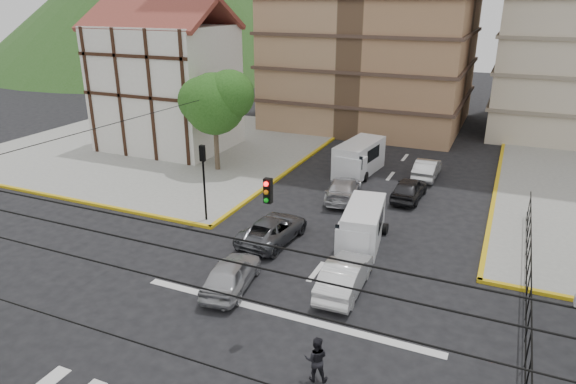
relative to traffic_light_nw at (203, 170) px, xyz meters
The scene contains 17 objects.
ground 11.46m from the traffic_light_nw, 45.00° to the right, with size 160.00×160.00×0.00m, color black.
sidewalk_nw 17.52m from the traffic_light_nw, 135.00° to the left, with size 26.00×26.00×0.15m, color gray.
stop_line 10.68m from the traffic_light_nw, 40.24° to the right, with size 13.00×0.40×0.01m, color silver.
tudor_building 16.70m from the traffic_light_nw, 132.55° to the left, with size 10.80×8.05×12.23m.
park_fence 17.40m from the traffic_light_nw, 11.11° to the right, with size 0.10×22.50×1.66m, color black, non-canonical shape.
tree_tudor 9.42m from the traffic_light_nw, 116.53° to the left, with size 5.39×4.40×7.43m.
traffic_light_nw is the anchor object (origin of this frame).
traffic_light_hanging 12.86m from the traffic_light_nw, 51.58° to the right, with size 18.00×9.12×0.92m.
van_right_lane 9.21m from the traffic_light_nw, ahead, with size 2.36×4.72×2.04m.
van_left_lane 13.09m from the traffic_light_nw, 64.97° to the left, with size 2.65×5.40×2.33m.
car_silver_front_left 7.85m from the traffic_light_nw, 49.22° to the right, with size 1.69×4.20×1.43m, color #B3B4B8.
car_white_front_right 10.52m from the traffic_light_nw, 21.96° to the right, with size 1.56×4.47×1.47m, color white.
car_grey_mid_left 5.20m from the traffic_light_nw, ahead, with size 2.22×4.82×1.34m, color #525359.
car_silver_rear_left 9.28m from the traffic_light_nw, 47.35° to the left, with size 1.94×4.77×1.39m, color #B9B9BE.
car_darkgrey_mid_right 13.08m from the traffic_light_nw, 39.79° to the left, with size 1.67×4.15×1.41m, color #252527.
car_white_rear_right 16.64m from the traffic_light_nw, 51.69° to the left, with size 1.47×4.23×1.39m, color silver.
pedestrian_crosswalk 14.30m from the traffic_light_nw, 42.76° to the right, with size 0.80×0.62×1.65m, color black.
Camera 1 is at (7.33, -14.92, 12.08)m, focal length 32.00 mm.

